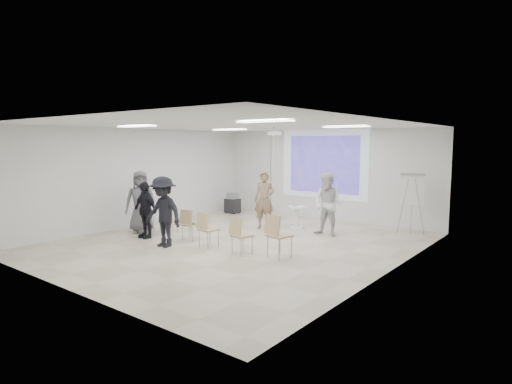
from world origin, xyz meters
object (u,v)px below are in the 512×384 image
Objects in this scene: player_right at (328,201)px; audience_left at (145,206)px; player_left at (265,196)px; chair_left_mid at (168,217)px; pedestal_table at (297,216)px; flipchart_easel at (412,190)px; chair_far_left at (144,215)px; chair_center at (206,227)px; chair_right_far at (277,232)px; chair_left_inner at (189,222)px; audience_mid at (163,207)px; chair_right_inner at (239,233)px; av_cart at (232,204)px; audience_outer at (141,198)px; laptop at (191,223)px.

player_right reaches higher than audience_left.
chair_left_mid is at bearing -146.44° from player_left.
pedestal_table is 3.34m from flipchart_easel.
chair_far_left is 0.48× the size of audience_left.
pedestal_table is 0.81× the size of chair_far_left.
chair_right_far is at bearing 15.10° from chair_center.
chair_center is at bearing -26.54° from chair_left_inner.
chair_left_mid is 1.61m from audience_mid.
chair_right_inner is (3.09, -0.52, 0.03)m from chair_left_mid.
av_cart is at bearing 110.03° from audience_mid.
flipchart_easel is (6.20, 4.45, 0.27)m from audience_outer.
pedestal_table is 3.80m from chair_left_mid.
flipchart_easel is (4.37, 4.23, 0.82)m from laptop.
audience_mid is (-1.39, -3.94, 0.61)m from pedestal_table.
audience_left reaches higher than chair_left_mid.
laptop is (1.77, 0.18, -0.05)m from chair_far_left.
player_left reaches higher than player_right.
pedestal_table is 3.57m from av_cart.
audience_outer is (-1.83, -0.22, 0.55)m from laptop.
chair_left_inner is 0.98m from audience_mid.
pedestal_table is 0.35× the size of player_left.
chair_right_inner is at bearing 5.72° from chair_center.
av_cart is (-4.03, 4.39, -0.17)m from chair_right_inner.
laptop is at bearing -114.79° from pedestal_table.
chair_left_inner is 6.19m from flipchart_easel.
player_right is 1.12× the size of audience_left.
player_left reaches higher than audience_left.
flipchart_easel reaches higher than chair_right_far.
chair_right_far reaches higher than chair_left_inner.
audience_outer is (-0.73, -0.35, 0.51)m from chair_left_mid.
audience_left is at bearing -80.74° from av_cart.
chair_right_far is (0.24, -2.78, -0.39)m from player_right.
audience_left is 1.22m from audience_mid.
chair_right_far is 6.36m from av_cart.
chair_center is at bearing -117.30° from player_right.
chair_left_inner is at bearing -167.41° from chair_right_far.
audience_outer is at bearing -134.96° from pedestal_table.
audience_mid is 1.15× the size of flipchart_easel.
chair_left_mid is (-3.69, -2.56, -0.49)m from player_right.
flipchart_easel is at bearing 82.91° from chair_right_far.
audience_outer is at bearing -88.74° from av_cart.
chair_left_inner reaches higher than laptop.
player_left is 6.46× the size of laptop.
chair_right_inner reaches higher than av_cart.
audience_outer is at bearing -145.29° from player_right.
chair_left_inner is at bearing -177.51° from chair_right_inner.
audience_mid is 0.99× the size of audience_outer.
audience_left reaches higher than av_cart.
flipchart_easel is (5.47, 4.10, 0.78)m from chair_left_mid.
flipchart_easel is at bearing 73.81° from chair_right_inner.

